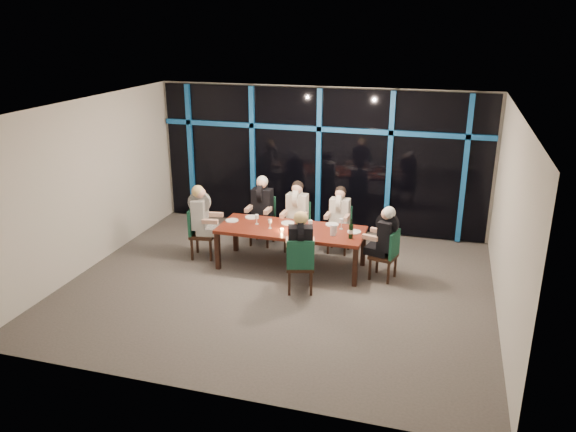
{
  "coord_description": "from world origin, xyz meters",
  "views": [
    {
      "loc": [
        2.55,
        -8.18,
        4.25
      ],
      "look_at": [
        0.0,
        0.6,
        1.05
      ],
      "focal_mm": 35.0,
      "sensor_mm": 36.0,
      "label": 1
    }
  ],
  "objects": [
    {
      "name": "wine_glass_a",
      "position": [
        -0.36,
        0.7,
        0.87
      ],
      "size": [
        0.06,
        0.06,
        0.17
      ],
      "color": "silver",
      "rests_on": "dining_table"
    },
    {
      "name": "chair_end_left",
      "position": [
        -1.8,
        0.78,
        0.54
      ],
      "size": [
        0.51,
        0.51,
        0.96
      ],
      "rotation": [
        0.0,
        0.0,
        1.73
      ],
      "color": "black",
      "rests_on": "ground"
    },
    {
      "name": "diner_end_right",
      "position": [
        1.66,
        0.79,
        0.86
      ],
      "size": [
        0.61,
        0.51,
        0.88
      ],
      "rotation": [
        0.0,
        0.0,
        4.47
      ],
      "color": "black",
      "rests_on": "ground"
    },
    {
      "name": "tea_light",
      "position": [
        -0.13,
        0.67,
        0.77
      ],
      "size": [
        0.05,
        0.05,
        0.03
      ],
      "primitive_type": "cylinder",
      "color": "#F6AA4A",
      "rests_on": "dining_table"
    },
    {
      "name": "window_wall",
      "position": [
        0.01,
        2.93,
        1.55
      ],
      "size": [
        6.86,
        0.43,
        2.94
      ],
      "color": "black",
      "rests_on": "ground"
    },
    {
      "name": "plate_far_right",
      "position": [
        0.66,
        1.18,
        0.76
      ],
      "size": [
        0.24,
        0.24,
        0.01
      ],
      "primitive_type": "cylinder",
      "color": "white",
      "rests_on": "dining_table"
    },
    {
      "name": "wine_glass_c",
      "position": [
        0.36,
        0.78,
        0.89
      ],
      "size": [
        0.08,
        0.08,
        0.19
      ],
      "color": "silver",
      "rests_on": "dining_table"
    },
    {
      "name": "wine_glass_e",
      "position": [
        0.86,
        1.02,
        0.89
      ],
      "size": [
        0.07,
        0.07,
        0.19
      ],
      "color": "silver",
      "rests_on": "dining_table"
    },
    {
      "name": "diner_far_mid",
      "position": [
        -0.12,
        1.6,
        0.9
      ],
      "size": [
        0.48,
        0.59,
        0.92
      ],
      "rotation": [
        0.0,
        0.0,
        -0.02
      ],
      "color": "silver",
      "rests_on": "ground"
    },
    {
      "name": "plate_far_mid",
      "position": [
        -0.13,
        1.03,
        0.76
      ],
      "size": [
        0.24,
        0.24,
        0.01
      ],
      "primitive_type": "cylinder",
      "color": "white",
      "rests_on": "dining_table"
    },
    {
      "name": "chair_end_right",
      "position": [
        1.73,
        0.77,
        0.5
      ],
      "size": [
        0.51,
        0.51,
        0.9
      ],
      "rotation": [
        0.0,
        0.0,
        4.47
      ],
      "color": "black",
      "rests_on": "ground"
    },
    {
      "name": "diner_end_left",
      "position": [
        -1.72,
        0.79,
        0.92
      ],
      "size": [
        0.63,
        0.52,
        0.93
      ],
      "rotation": [
        0.0,
        0.0,
        1.73
      ],
      "color": "black",
      "rests_on": "ground"
    },
    {
      "name": "chair_far_left",
      "position": [
        -0.86,
        1.8,
        0.53
      ],
      "size": [
        0.45,
        0.45,
        0.95
      ],
      "rotation": [
        0.0,
        0.0,
        -0.02
      ],
      "color": "black",
      "rests_on": "ground"
    },
    {
      "name": "wine_glass_b",
      "position": [
        0.16,
        0.89,
        0.87
      ],
      "size": [
        0.06,
        0.06,
        0.16
      ],
      "color": "silver",
      "rests_on": "dining_table"
    },
    {
      "name": "diner_far_right",
      "position": [
        0.68,
        1.74,
        0.85
      ],
      "size": [
        0.45,
        0.56,
        0.87
      ],
      "rotation": [
        0.0,
        0.0,
        -0.04
      ],
      "color": "silver",
      "rests_on": "ground"
    },
    {
      "name": "room",
      "position": [
        0.0,
        0.0,
        2.02
      ],
      "size": [
        7.04,
        7.0,
        3.02
      ],
      "color": "#5D5752",
      "rests_on": "ground"
    },
    {
      "name": "diner_near_mid",
      "position": [
        0.4,
        -0.06,
        0.91
      ],
      "size": [
        0.55,
        0.65,
        0.93
      ],
      "rotation": [
        0.0,
        0.0,
        3.41
      ],
      "color": "black",
      "rests_on": "ground"
    },
    {
      "name": "chair_far_mid",
      "position": [
        -0.11,
        1.68,
        0.53
      ],
      "size": [
        0.45,
        0.45,
        0.95
      ],
      "rotation": [
        0.0,
        0.0,
        -0.02
      ],
      "color": "black",
      "rests_on": "ground"
    },
    {
      "name": "wine_bottle",
      "position": [
        1.1,
        0.62,
        0.88
      ],
      "size": [
        0.08,
        0.08,
        0.34
      ],
      "rotation": [
        0.0,
        0.0,
        -0.38
      ],
      "color": "black",
      "rests_on": "dining_table"
    },
    {
      "name": "water_pitcher",
      "position": [
        0.79,
        0.68,
        0.85
      ],
      "size": [
        0.12,
        0.11,
        0.19
      ],
      "rotation": [
        0.0,
        0.0,
        0.08
      ],
      "color": "silver",
      "rests_on": "dining_table"
    },
    {
      "name": "plate_near_mid",
      "position": [
        0.25,
        0.48,
        0.76
      ],
      "size": [
        0.24,
        0.24,
        0.01
      ],
      "primitive_type": "cylinder",
      "color": "white",
      "rests_on": "dining_table"
    },
    {
      "name": "wine_glass_d",
      "position": [
        -0.66,
        0.84,
        0.88
      ],
      "size": [
        0.07,
        0.07,
        0.18
      ],
      "color": "white",
      "rests_on": "dining_table"
    },
    {
      "name": "chair_far_right",
      "position": [
        0.69,
        1.81,
        0.5
      ],
      "size": [
        0.43,
        0.43,
        0.89
      ],
      "rotation": [
        0.0,
        0.0,
        -0.04
      ],
      "color": "black",
      "rests_on": "ground"
    },
    {
      "name": "plate_end_right",
      "position": [
        1.11,
        0.92,
        0.76
      ],
      "size": [
        0.24,
        0.24,
        0.01
      ],
      "primitive_type": "cylinder",
      "color": "white",
      "rests_on": "dining_table"
    },
    {
      "name": "diner_far_left",
      "position": [
        -0.86,
        1.71,
        0.91
      ],
      "size": [
        0.48,
        0.6,
        0.93
      ],
      "rotation": [
        0.0,
        0.0,
        -0.02
      ],
      "color": "black",
      "rests_on": "ground"
    },
    {
      "name": "plate_far_left",
      "position": [
        -0.87,
        1.15,
        0.76
      ],
      "size": [
        0.24,
        0.24,
        0.01
      ],
      "primitive_type": "cylinder",
      "color": "white",
      "rests_on": "dining_table"
    },
    {
      "name": "plate_end_left",
      "position": [
        -1.16,
        0.88,
        0.76
      ],
      "size": [
        0.24,
        0.24,
        0.01
      ],
      "primitive_type": "cylinder",
      "color": "white",
      "rests_on": "dining_table"
    },
    {
      "name": "chair_near_mid",
      "position": [
        0.42,
        -0.14,
        0.53
      ],
      "size": [
        0.55,
        0.55,
        0.96
      ],
      "rotation": [
        0.0,
        0.0,
        3.41
      ],
      "color": "black",
      "rests_on": "ground"
    },
    {
      "name": "dining_table",
      "position": [
        0.0,
        0.8,
        0.68
      ],
      "size": [
        2.6,
        1.0,
        0.75
      ],
      "color": "maroon",
      "rests_on": "ground"
    }
  ]
}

